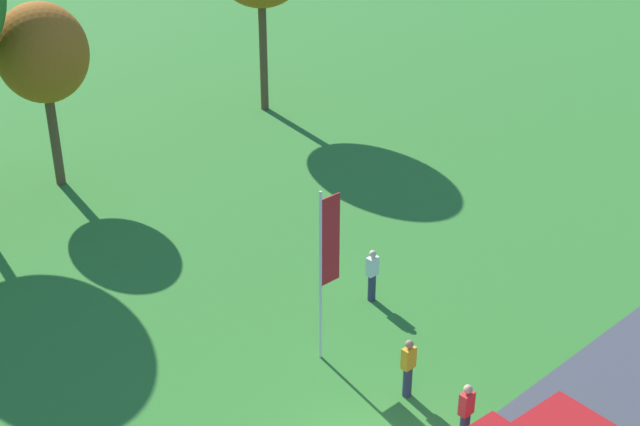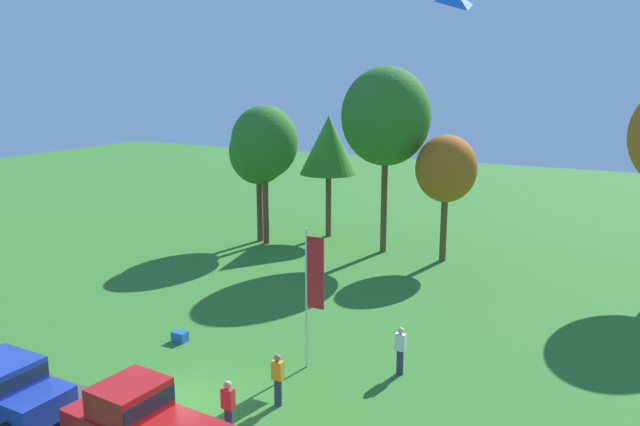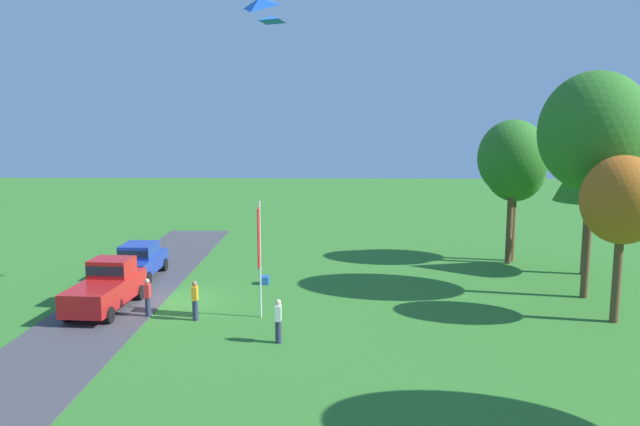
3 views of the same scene
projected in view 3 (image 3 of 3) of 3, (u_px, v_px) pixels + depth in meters
name	position (u px, v px, depth m)	size (l,w,h in m)	color
ground_plane	(181.00, 301.00, 29.10)	(120.00, 120.00, 0.00)	#337528
pavement_strip	(118.00, 300.00, 29.16)	(36.00, 4.40, 0.06)	#424247
car_sedan_mid_row	(140.00, 259.00, 33.08)	(4.43, 2.01, 1.84)	#1E389E
car_pickup_far_end	(107.00, 286.00, 27.65)	(5.12, 2.32, 2.14)	red
person_beside_suv	(148.00, 298.00, 26.63)	(0.36, 0.24, 1.71)	#2D334C
person_watching_sky	(195.00, 300.00, 26.25)	(0.36, 0.24, 1.71)	#2D334C
person_on_lawn	(278.00, 321.00, 23.60)	(0.36, 0.24, 1.71)	#2D334C
tree_right_of_center	(515.00, 169.00, 36.56)	(3.56, 3.56, 7.51)	brown
tree_center_back	(513.00, 158.00, 35.79)	(3.98, 3.98, 8.39)	brown
tree_far_right	(590.00, 168.00, 33.27)	(3.63, 3.63, 7.67)	brown
tree_lone_near	(594.00, 132.00, 28.56)	(5.03, 5.03, 10.62)	brown
tree_far_left	(622.00, 201.00, 25.38)	(3.31, 3.31, 7.00)	brown
flag_banner	(259.00, 245.00, 26.10)	(0.71, 0.08, 5.04)	silver
cooler_box	(265.00, 280.00, 32.13)	(0.56, 0.40, 0.40)	blue
kite_diamond_trailing_tail	(259.00, 2.00, 20.39)	(1.10, 0.93, 0.29)	blue
kite_diamond_high_right	(272.00, 19.00, 28.41)	(1.09, 0.78, 0.25)	blue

